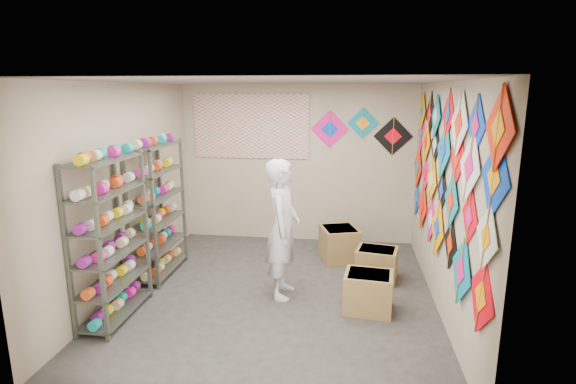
# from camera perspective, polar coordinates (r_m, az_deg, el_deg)

# --- Properties ---
(ground) EXTENTS (4.50, 4.50, 0.00)m
(ground) POSITION_cam_1_polar(r_m,az_deg,el_deg) (6.04, -1.35, -12.73)
(ground) COLOR #2C2926
(room_walls) EXTENTS (4.50, 4.50, 4.50)m
(room_walls) POSITION_cam_1_polar(r_m,az_deg,el_deg) (5.53, -1.44, 2.83)
(room_walls) COLOR tan
(room_walls) RESTS_ON ground
(shelf_rack_front) EXTENTS (0.40, 1.10, 1.90)m
(shelf_rack_front) POSITION_cam_1_polar(r_m,az_deg,el_deg) (5.50, -21.62, -5.62)
(shelf_rack_front) COLOR #4C5147
(shelf_rack_front) RESTS_ON ground
(shelf_rack_back) EXTENTS (0.40, 1.10, 1.90)m
(shelf_rack_back) POSITION_cam_1_polar(r_m,az_deg,el_deg) (6.61, -16.21, -2.20)
(shelf_rack_back) COLOR #4C5147
(shelf_rack_back) RESTS_ON ground
(string_spools) EXTENTS (0.12, 2.36, 0.12)m
(string_spools) POSITION_cam_1_polar(r_m,az_deg,el_deg) (6.02, -18.72, -2.89)
(string_spools) COLOR #FC1CA4
(string_spools) RESTS_ON ground
(kite_wall_display) EXTENTS (0.06, 4.38, 2.09)m
(kite_wall_display) POSITION_cam_1_polar(r_m,az_deg,el_deg) (5.57, 19.09, 2.19)
(kite_wall_display) COLOR red
(kite_wall_display) RESTS_ON room_walls
(back_wall_kites) EXTENTS (1.70, 0.02, 0.80)m
(back_wall_kites) POSITION_cam_1_polar(r_m,az_deg,el_deg) (7.65, 9.30, 7.73)
(back_wall_kites) COLOR #E31079
(back_wall_kites) RESTS_ON room_walls
(poster) EXTENTS (2.00, 0.01, 1.10)m
(poster) POSITION_cam_1_polar(r_m,az_deg,el_deg) (7.81, -4.73, 8.32)
(poster) COLOR #9553B4
(poster) RESTS_ON room_walls
(shopkeeper) EXTENTS (0.66, 0.44, 1.79)m
(shopkeeper) POSITION_cam_1_polar(r_m,az_deg,el_deg) (5.68, -0.66, -4.71)
(shopkeeper) COLOR silver
(shopkeeper) RESTS_ON ground
(carton_a) EXTENTS (0.61, 0.53, 0.47)m
(carton_a) POSITION_cam_1_polar(r_m,az_deg,el_deg) (5.61, 10.15, -12.38)
(carton_a) COLOR olive
(carton_a) RESTS_ON ground
(carton_b) EXTENTS (0.62, 0.54, 0.45)m
(carton_b) POSITION_cam_1_polar(r_m,az_deg,el_deg) (6.49, 11.17, -8.96)
(carton_b) COLOR olive
(carton_b) RESTS_ON ground
(carton_c) EXTENTS (0.69, 0.72, 0.51)m
(carton_c) POSITION_cam_1_polar(r_m,az_deg,el_deg) (7.12, 6.53, -6.54)
(carton_c) COLOR olive
(carton_c) RESTS_ON ground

